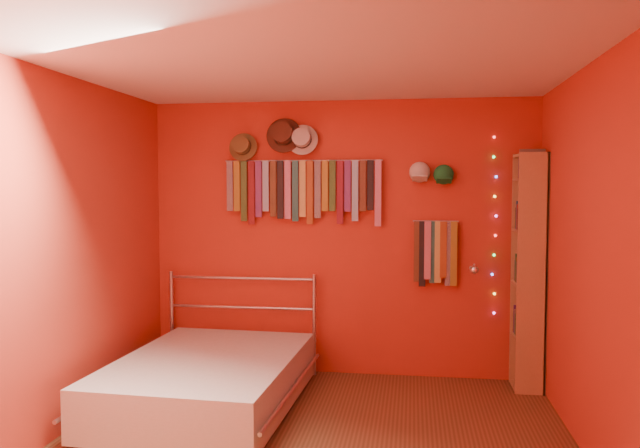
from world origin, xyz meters
The scene contains 15 objects.
back_wall centered at (0.00, 1.75, 1.25)m, with size 3.50×0.02×2.50m, color #AD291C.
right_wall centered at (1.75, 0.00, 1.25)m, with size 0.02×3.50×2.50m, color #AD291C.
left_wall centered at (-1.75, 0.00, 1.25)m, with size 0.02×3.50×2.50m, color #AD291C.
ceiling centered at (0.00, 0.00, 2.50)m, with size 3.50×3.50×0.02m, color white.
tie_rack centered at (-0.35, 1.68, 1.71)m, with size 1.45×0.03×0.60m.
small_tie_rack centered at (0.85, 1.69, 1.15)m, with size 0.40×0.03×0.59m.
fedora_olive centered at (-0.90, 1.66, 2.09)m, with size 0.26×0.14×0.26m.
fedora_brown centered at (-0.52, 1.65, 2.19)m, with size 0.32×0.17×0.32m.
fedora_white centered at (-0.34, 1.66, 2.15)m, with size 0.28×0.15×0.28m.
cap_white centered at (0.71, 1.70, 1.85)m, with size 0.18×0.23×0.18m.
cap_green centered at (0.91, 1.70, 1.83)m, with size 0.18×0.22×0.18m.
fairy_lights centered at (1.36, 1.71, 1.38)m, with size 0.05×0.02×1.57m.
reading_lamp centered at (1.17, 1.51, 1.02)m, with size 0.07×0.32×0.09m.
bookshelf centered at (1.66, 1.53, 1.02)m, with size 0.25×0.34×2.00m.
bed centered at (-0.91, 0.68, 0.22)m, with size 1.47×1.94×0.92m.
Camera 1 is at (0.65, -3.90, 1.71)m, focal length 35.00 mm.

